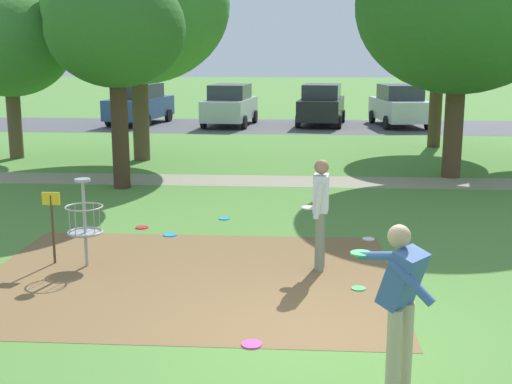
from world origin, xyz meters
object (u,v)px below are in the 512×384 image
object	(u,v)px
frisbee_near_basket	(170,235)
tree_mid_left	(441,15)
parked_car_center_right	(321,105)
frisbee_mid_grass	(252,344)
frisbee_scattered_b	(358,288)
tree_near_right	(9,44)
player_throwing	(400,299)
frisbee_scattered_a	(142,227)
frisbee_far_left	(369,239)
parked_car_center_left	(230,105)
frisbee_by_tee	(224,219)
tree_far_left	(116,29)
parked_car_leftmost	(139,104)
tree_near_left	(461,5)
player_foreground_watching	(320,208)
tree_mid_center	(137,5)
disc_golf_basket	(81,219)
parked_car_rightmost	(399,106)

from	to	relation	value
frisbee_near_basket	tree_mid_left	xyz separation A→B (m)	(7.01, 12.02, 4.46)
parked_car_center_right	frisbee_mid_grass	bearing A→B (deg)	-93.53
frisbee_scattered_b	tree_near_right	size ratio (longest dim) A/B	0.04
player_throwing	frisbee_scattered_a	distance (m)	7.30
frisbee_far_left	parked_car_center_left	bearing A→B (deg)	103.51
frisbee_far_left	frisbee_by_tee	bearing A→B (deg)	154.42
tree_far_left	parked_car_leftmost	xyz separation A→B (m)	(-3.04, 14.54, -2.87)
frisbee_by_tee	tree_near_left	size ratio (longest dim) A/B	0.03
player_throwing	frisbee_near_basket	world-z (taller)	player_throwing
player_foreground_watching	tree_near_right	distance (m)	14.11
tree_mid_center	disc_golf_basket	bearing A→B (deg)	-81.68
frisbee_far_left	tree_far_left	bearing A→B (deg)	142.76
frisbee_by_tee	frisbee_scattered_b	xyz separation A→B (m)	(2.35, -3.88, 0.00)
frisbee_by_tee	frisbee_mid_grass	world-z (taller)	same
parked_car_center_right	parked_car_leftmost	bearing A→B (deg)	-179.06
parked_car_leftmost	parked_car_rightmost	distance (m)	11.78
parked_car_rightmost	parked_car_leftmost	bearing A→B (deg)	179.43
disc_golf_basket	parked_car_rightmost	xyz separation A→B (m)	(7.74, 20.47, 0.17)
tree_mid_center	frisbee_scattered_b	bearing A→B (deg)	-62.73
frisbee_by_tee	tree_mid_center	distance (m)	9.22
frisbee_near_basket	tree_near_right	size ratio (longest dim) A/B	0.05
disc_golf_basket	parked_car_center_right	size ratio (longest dim) A/B	0.32
frisbee_scattered_b	disc_golf_basket	bearing A→B (deg)	169.52
tree_mid_left	parked_car_center_left	world-z (taller)	tree_mid_left
disc_golf_basket	player_throwing	xyz separation A→B (m)	(4.34, -3.74, 0.23)
player_throwing	frisbee_near_basket	xyz separation A→B (m)	(-3.32, 5.56, -0.98)
frisbee_by_tee	tree_mid_center	size ratio (longest dim) A/B	0.03
tree_far_left	frisbee_scattered_a	bearing A→B (deg)	-69.79
frisbee_by_tee	frisbee_far_left	xyz separation A→B (m)	(2.74, -1.31, 0.00)
parked_car_leftmost	parked_car_center_right	world-z (taller)	same
frisbee_near_basket	frisbee_mid_grass	size ratio (longest dim) A/B	1.05
parked_car_leftmost	tree_far_left	bearing A→B (deg)	-78.18
frisbee_far_left	parked_car_leftmost	xyz separation A→B (m)	(-8.64, 18.80, 0.91)
tree_near_left	parked_car_leftmost	bearing A→B (deg)	132.38
frisbee_near_basket	tree_near_left	world-z (taller)	tree_near_left
parked_car_center_left	parked_car_center_right	xyz separation A→B (m)	(4.11, 0.53, 0.00)
frisbee_mid_grass	tree_near_right	size ratio (longest dim) A/B	0.05
tree_far_left	parked_car_center_right	xyz separation A→B (m)	(5.28, 14.68, -2.87)
player_throwing	parked_car_center_right	xyz separation A→B (m)	(-0.05, 24.46, -0.06)
player_foreground_watching	frisbee_near_basket	distance (m)	3.33
frisbee_scattered_a	parked_car_leftmost	bearing A→B (deg)	103.59
player_throwing	tree_near_right	world-z (taller)	tree_near_right
parked_car_center_right	disc_golf_basket	bearing A→B (deg)	-101.70
frisbee_by_tee	tree_near_right	xyz separation A→B (m)	(-7.40, 7.35, 3.50)
frisbee_scattered_b	parked_car_leftmost	size ratio (longest dim) A/B	0.05
player_foreground_watching	player_throwing	distance (m)	3.87
player_foreground_watching	tree_near_left	bearing A→B (deg)	65.16
player_foreground_watching	frisbee_scattered_b	world-z (taller)	player_foreground_watching
frisbee_near_basket	tree_far_left	world-z (taller)	tree_far_left
frisbee_scattered_b	parked_car_center_right	distance (m)	21.53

